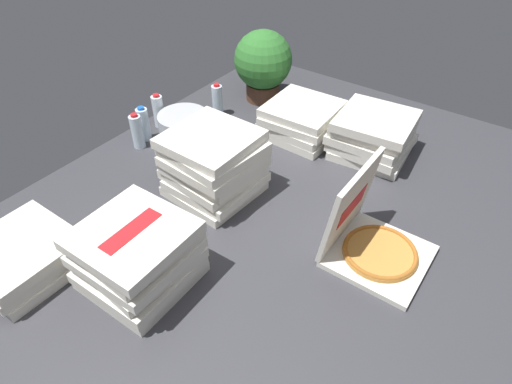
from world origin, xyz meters
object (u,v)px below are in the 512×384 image
Objects in this scene: open_pizza_box at (371,239)px; ice_bucket at (184,125)px; pizza_stack_center_near at (214,165)px; pizza_stack_left_near at (23,256)px; water_bottle_2 at (144,124)px; water_bottle_4 at (137,131)px; water_bottle_1 at (158,111)px; water_bottle_3 at (217,100)px; pizza_stack_left_far at (137,255)px; potted_plant at (263,63)px; pizza_stack_center_far at (302,120)px; pizza_stack_right_near at (373,135)px; water_bottle_0 at (204,140)px.

ice_bucket is at bearing 79.62° from open_pizza_box.
ice_bucket is (0.31, 0.51, -0.10)m from pizza_stack_center_near.
pizza_stack_left_near is 1.06m from water_bottle_2.
water_bottle_4 is at bearing -159.75° from water_bottle_2.
water_bottle_1 is 1.00× the size of water_bottle_3.
pizza_stack_center_near is at bearing -95.24° from water_bottle_4.
water_bottle_2 is (0.07, 1.49, 0.02)m from open_pizza_box.
pizza_stack_left_far is 1.67m from potted_plant.
water_bottle_3 is at bearing 26.30° from pizza_stack_left_far.
ice_bucket is 1.40× the size of water_bottle_3.
pizza_stack_center_near reaches higher than pizza_stack_left_near.
water_bottle_4 is (-0.01, 1.46, 0.02)m from open_pizza_box.
pizza_stack_left_near is at bearing 128.96° from open_pizza_box.
pizza_stack_center_far is (1.60, -0.40, 0.02)m from pizza_stack_left_near.
water_bottle_3 is 0.58m from water_bottle_4.
open_pizza_box is 1.43m from water_bottle_3.
open_pizza_box is 0.80m from pizza_stack_right_near.
pizza_stack_right_near is at bearing -60.55° from water_bottle_2.
pizza_stack_left_near is 1.19m from ice_bucket.
pizza_stack_left_far is at bearing -132.00° from water_bottle_4.
pizza_stack_center_near is at bearing -20.71° from pizza_stack_left_near.
pizza_stack_center_far is at bearing 97.80° from pizza_stack_right_near.
pizza_stack_left_far is 1.12m from ice_bucket.
ice_bucket is (0.93, 0.62, -0.08)m from pizza_stack_left_far.
pizza_stack_right_near reaches higher than pizza_stack_center_far.
open_pizza_box reaches higher than water_bottle_0.
pizza_stack_center_near is at bearing -158.49° from potted_plant.
pizza_stack_left_near is 1.96× the size of water_bottle_4.
water_bottle_2 is at bearing 45.95° from pizza_stack_left_far.
pizza_stack_center_far is 1.97× the size of water_bottle_4.
pizza_stack_center_near is at bearing -101.60° from water_bottle_2.
water_bottle_2 is (1.00, 0.34, 0.03)m from pizza_stack_left_near.
water_bottle_1 is at bearing 146.97° from water_bottle_3.
potted_plant is (0.97, 0.38, 0.09)m from pizza_stack_center_near.
open_pizza_box is 0.98m from pizza_stack_left_far.
water_bottle_4 reaches higher than pizza_stack_left_near.
pizza_stack_center_near is 0.68m from water_bottle_2.
water_bottle_2 is 1.00× the size of water_bottle_4.
pizza_stack_center_far is 0.90× the size of potted_plant.
water_bottle_2 is at bearing 119.45° from pizza_stack_right_near.
water_bottle_1 is at bearing 17.94° from pizza_stack_left_near.
water_bottle_0 is at bearing 82.04° from open_pizza_box.
pizza_stack_center_far is at bearing -117.27° from potted_plant.
water_bottle_1 is at bearing 67.08° from pizza_stack_center_near.
water_bottle_2 reaches higher than pizza_stack_center_far.
potted_plant reaches higher than water_bottle_3.
water_bottle_1 is 0.38m from water_bottle_3.
open_pizza_box is 0.97× the size of pizza_stack_left_far.
pizza_stack_right_near reaches higher than water_bottle_2.
water_bottle_1 is (0.30, 0.70, -0.07)m from pizza_stack_center_near.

